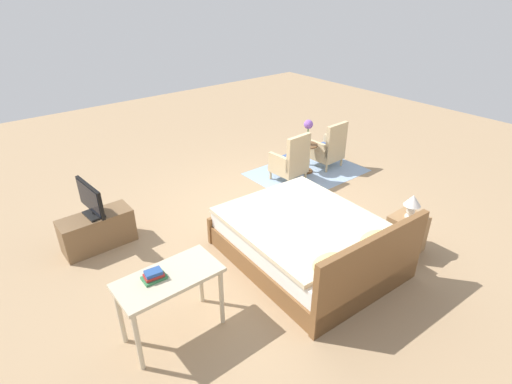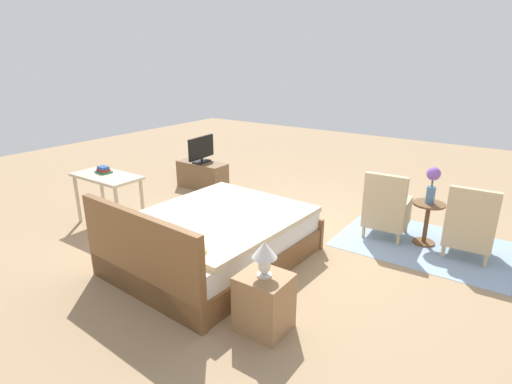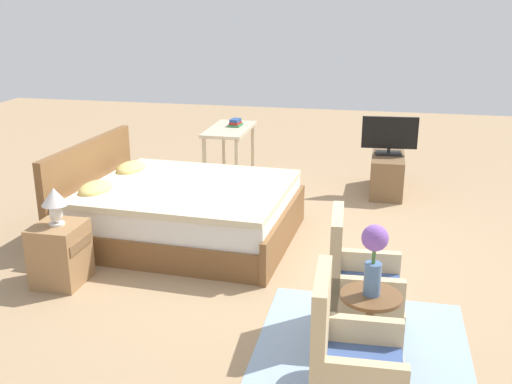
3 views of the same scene
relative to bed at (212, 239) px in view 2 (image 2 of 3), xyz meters
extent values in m
plane|color=#A38460|center=(-0.19, -1.06, -0.30)|extent=(16.00, 16.00, 0.00)
cube|color=#8EA8C6|center=(-1.97, -1.95, -0.29)|extent=(2.10, 1.50, 0.01)
cube|color=brown|center=(0.00, -0.05, -0.16)|extent=(1.82, 2.28, 0.28)
cube|color=white|center=(0.00, -0.05, 0.10)|extent=(1.75, 2.18, 0.24)
cube|color=beige|center=(-0.01, -0.13, 0.25)|extent=(1.79, 2.01, 0.06)
cube|color=brown|center=(0.05, 1.01, 0.18)|extent=(1.74, 0.17, 0.96)
cube|color=brown|center=(-0.06, -1.11, -0.10)|extent=(1.74, 0.15, 0.40)
ellipsoid|color=#DBC670|center=(-0.35, 0.74, 0.29)|extent=(0.45, 0.30, 0.14)
ellipsoid|color=#DBC670|center=(0.42, 0.70, 0.29)|extent=(0.45, 0.30, 0.14)
cylinder|color=#CCB284|center=(-2.69, -2.19, -0.21)|extent=(0.04, 0.04, 0.16)
cylinder|color=#CCB284|center=(-2.23, -2.17, -0.21)|extent=(0.04, 0.04, 0.16)
cylinder|color=#CCB284|center=(-2.71, -1.73, -0.21)|extent=(0.04, 0.04, 0.16)
cylinder|color=#CCB284|center=(-2.25, -1.71, -0.21)|extent=(0.04, 0.04, 0.16)
cube|color=#CCB284|center=(-2.47, -1.95, -0.07)|extent=(0.56, 0.56, 0.12)
cube|color=#3D5693|center=(-2.47, -1.95, 0.04)|extent=(0.52, 0.52, 0.10)
cube|color=#CCB284|center=(-2.48, -1.72, 0.31)|extent=(0.54, 0.10, 0.64)
cube|color=#CCB284|center=(-2.71, -1.96, 0.12)|extent=(0.09, 0.52, 0.26)
cube|color=#CCB284|center=(-2.24, -1.94, 0.12)|extent=(0.09, 0.52, 0.26)
cylinder|color=#CCB284|center=(-1.67, -2.19, -0.21)|extent=(0.04, 0.04, 0.16)
cylinder|color=#CCB284|center=(-1.21, -2.16, -0.21)|extent=(0.04, 0.04, 0.16)
cylinder|color=#CCB284|center=(-1.70, -1.73, -0.21)|extent=(0.04, 0.04, 0.16)
cylinder|color=#CCB284|center=(-1.24, -1.70, -0.21)|extent=(0.04, 0.04, 0.16)
cube|color=#CCB284|center=(-1.46, -1.95, -0.07)|extent=(0.57, 0.57, 0.12)
cube|color=#3D5693|center=(-1.46, -1.95, 0.04)|extent=(0.52, 0.52, 0.10)
cube|color=#CCB284|center=(-1.47, -1.72, 0.31)|extent=(0.54, 0.11, 0.64)
cube|color=#CCB284|center=(-1.69, -1.96, 0.12)|extent=(0.10, 0.52, 0.26)
cube|color=#CCB284|center=(-1.22, -1.93, 0.12)|extent=(0.10, 0.52, 0.26)
cylinder|color=brown|center=(-1.97, -1.99, -0.28)|extent=(0.28, 0.28, 0.03)
cylinder|color=brown|center=(-1.97, -1.99, -0.01)|extent=(0.06, 0.06, 0.52)
cylinder|color=brown|center=(-1.97, -1.99, 0.26)|extent=(0.40, 0.40, 0.02)
cylinder|color=#4C709E|center=(-1.97, -1.99, 0.38)|extent=(0.11, 0.11, 0.22)
cylinder|color=#477538|center=(-1.97, -1.99, 0.54)|extent=(0.02, 0.02, 0.10)
sphere|color=#8956B7|center=(-1.97, -1.99, 0.66)|extent=(0.17, 0.17, 0.17)
cube|color=#997047|center=(-1.19, 0.68, -0.03)|extent=(0.44, 0.40, 0.54)
cube|color=brown|center=(-1.19, 0.47, 0.08)|extent=(0.37, 0.01, 0.09)
cylinder|color=silver|center=(-1.19, 0.68, 0.25)|extent=(0.13, 0.13, 0.02)
ellipsoid|color=silver|center=(-1.19, 0.68, 0.34)|extent=(0.11, 0.11, 0.16)
cone|color=silver|center=(-1.19, 0.68, 0.50)|extent=(0.22, 0.22, 0.15)
cube|color=brown|center=(2.04, -2.08, -0.05)|extent=(0.96, 0.40, 0.49)
cube|color=black|center=(2.04, -2.08, 0.21)|extent=(0.22, 0.33, 0.03)
cylinder|color=black|center=(2.04, -2.08, 0.25)|extent=(0.04, 0.04, 0.05)
cube|color=black|center=(2.04, -2.08, 0.48)|extent=(0.10, 0.69, 0.40)
cube|color=black|center=(2.06, -2.08, 0.48)|extent=(0.06, 0.64, 0.36)
cylinder|color=beige|center=(1.51, -0.23, 0.06)|extent=(0.05, 0.05, 0.72)
cylinder|color=beige|center=(2.45, -0.23, 0.06)|extent=(0.05, 0.05, 0.72)
cylinder|color=beige|center=(1.51, 0.19, 0.06)|extent=(0.05, 0.05, 0.72)
cylinder|color=beige|center=(2.45, 0.19, 0.06)|extent=(0.05, 0.05, 0.72)
cube|color=beige|center=(1.98, -0.02, 0.44)|extent=(1.04, 0.52, 0.04)
cube|color=#337A47|center=(2.10, -0.07, 0.47)|extent=(0.23, 0.17, 0.03)
cube|color=#AD2823|center=(2.10, -0.07, 0.50)|extent=(0.19, 0.14, 0.03)
cube|color=#284C8E|center=(2.10, -0.07, 0.54)|extent=(0.17, 0.13, 0.04)
camera|label=1|loc=(3.23, 2.90, 3.04)|focal=28.00mm
camera|label=2|loc=(-2.88, 3.22, 2.06)|focal=28.00mm
camera|label=3|loc=(-5.49, -1.98, 2.09)|focal=42.00mm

